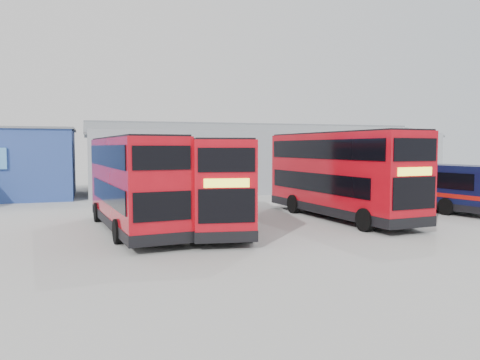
% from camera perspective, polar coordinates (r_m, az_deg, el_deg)
% --- Properties ---
extents(ground_plane, '(120.00, 120.00, 0.00)m').
position_cam_1_polar(ground_plane, '(21.39, 1.31, -6.02)').
color(ground_plane, '#A2A29D').
rests_on(ground_plane, ground).
extents(maintenance_shed, '(30.50, 12.00, 5.89)m').
position_cam_1_polar(maintenance_shed, '(42.61, 2.54, 2.49)').
color(maintenance_shed, '#969CA4').
rests_on(maintenance_shed, ground).
extents(double_decker_left, '(3.43, 10.06, 4.17)m').
position_cam_1_polar(double_decker_left, '(21.15, -12.88, -0.56)').
color(double_decker_left, '#B20A15').
rests_on(double_decker_left, ground).
extents(double_decker_centre, '(3.71, 9.83, 4.07)m').
position_cam_1_polar(double_decker_centre, '(21.37, -3.39, -0.56)').
color(double_decker_centre, '#B20A15').
rests_on(double_decker_centre, ground).
extents(double_decker_right, '(3.47, 10.82, 4.50)m').
position_cam_1_polar(double_decker_right, '(24.88, 12.07, 0.50)').
color(double_decker_right, '#B20A15').
rests_on(double_decker_right, ground).
extents(single_decker_blue, '(4.17, 10.30, 2.73)m').
position_cam_1_polar(single_decker_blue, '(30.61, 20.93, -0.70)').
color(single_decker_blue, black).
rests_on(single_decker_blue, ground).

